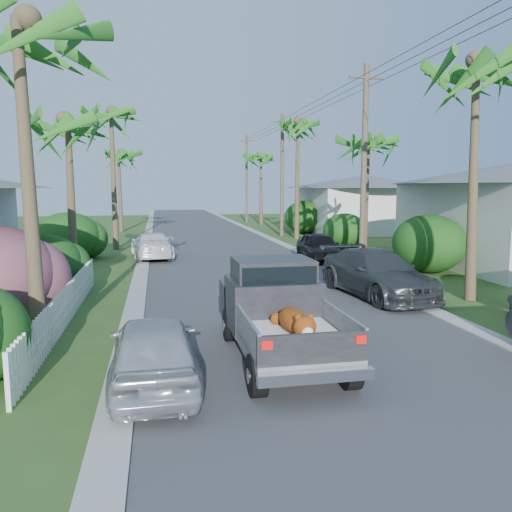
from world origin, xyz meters
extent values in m
plane|color=#33521E|center=(0.00, 0.00, 0.00)|extent=(120.00, 120.00, 0.00)
cube|color=#38383A|center=(0.00, 25.00, 0.01)|extent=(8.00, 100.00, 0.02)
cube|color=#A5A39E|center=(-4.30, 25.00, 0.03)|extent=(0.60, 100.00, 0.06)
cube|color=#A5A39E|center=(4.30, 25.00, 0.03)|extent=(0.60, 100.00, 0.06)
cylinder|color=black|center=(-1.93, -0.20, 0.38)|extent=(0.28, 0.76, 0.76)
cylinder|color=black|center=(-0.23, -0.20, 0.38)|extent=(0.28, 0.76, 0.76)
cylinder|color=black|center=(-1.93, 3.05, 0.38)|extent=(0.28, 0.76, 0.76)
cylinder|color=black|center=(-0.23, 3.05, 0.38)|extent=(0.28, 0.76, 0.76)
cube|color=gray|center=(-1.08, 0.45, 0.62)|extent=(1.90, 2.40, 0.24)
cube|color=gray|center=(-2.00, 0.45, 1.00)|extent=(0.06, 2.40, 0.55)
cube|color=gray|center=(-0.16, 0.45, 1.00)|extent=(0.06, 2.40, 0.55)
cube|color=black|center=(-1.08, -0.72, 0.98)|extent=(1.92, 0.08, 0.52)
cube|color=silver|center=(-1.08, -0.88, 0.55)|extent=(1.98, 0.18, 0.18)
cube|color=red|center=(-1.88, -0.77, 1.10)|extent=(0.18, 0.05, 0.14)
cube|color=red|center=(-0.28, -0.77, 1.10)|extent=(0.18, 0.05, 0.14)
cube|color=black|center=(-1.08, 2.30, 1.05)|extent=(1.94, 1.65, 1.10)
cube|color=black|center=(-1.08, 2.30, 1.78)|extent=(1.70, 1.35, 0.55)
cube|color=black|center=(-1.08, 1.63, 1.75)|extent=(1.60, 0.05, 0.45)
cube|color=black|center=(-1.08, 3.55, 0.90)|extent=(1.94, 1.20, 0.80)
cube|color=white|center=(-1.08, 0.45, 0.82)|extent=(1.70, 2.10, 0.16)
ellipsoid|color=orange|center=(-1.08, 0.55, 1.12)|extent=(0.48, 1.25, 0.43)
sphere|color=orange|center=(-1.08, -0.20, 1.20)|extent=(0.40, 0.40, 0.40)
ellipsoid|color=white|center=(-1.08, 0.55, 1.02)|extent=(0.32, 0.86, 0.18)
imported|color=#2F3335|center=(3.60, 7.00, 0.76)|extent=(2.73, 5.44, 1.52)
imported|color=black|center=(4.22, 15.00, 0.71)|extent=(1.95, 4.26, 1.41)
imported|color=silver|center=(-3.68, 0.65, 0.66)|extent=(1.63, 3.91, 1.32)
imported|color=white|center=(-3.89, 17.59, 0.67)|extent=(2.35, 4.80, 1.34)
cone|color=brown|center=(-6.20, 3.00, 3.50)|extent=(0.36, 0.71, 7.01)
cone|color=brown|center=(-6.80, 12.00, 3.10)|extent=(0.36, 0.61, 6.21)
cone|color=brown|center=(-6.00, 22.00, 4.00)|extent=(0.36, 0.36, 8.00)
cone|color=brown|center=(-6.50, 34.00, 3.25)|extent=(0.36, 0.75, 6.51)
cone|color=brown|center=(6.30, 6.00, 3.75)|extent=(0.36, 0.73, 7.51)
cone|color=brown|center=(6.60, 15.00, 3.00)|extent=(0.36, 0.54, 6.01)
cone|color=brown|center=(6.20, 26.00, 4.10)|extent=(0.36, 0.36, 8.20)
cone|color=brown|center=(6.50, 40.00, 3.40)|extent=(0.36, 0.63, 6.81)
ellipsoid|color=#113E13|center=(-7.40, 10.00, 1.00)|extent=(2.40, 2.64, 2.00)
ellipsoid|color=#113E13|center=(-8.00, 18.00, 1.20)|extent=(3.20, 3.52, 2.40)
ellipsoid|color=#113E13|center=(7.80, 11.00, 1.25)|extent=(3.00, 3.30, 2.50)
ellipsoid|color=#113E13|center=(7.50, 20.00, 1.05)|extent=(2.60, 2.86, 2.10)
ellipsoid|color=#113E13|center=(8.00, 30.00, 1.30)|extent=(3.20, 3.52, 2.60)
cube|color=white|center=(-6.00, 5.50, 0.50)|extent=(0.10, 11.00, 1.00)
cube|color=silver|center=(13.00, 30.00, 1.80)|extent=(9.00, 8.00, 3.60)
cone|color=#595B60|center=(13.00, 30.00, 4.10)|extent=(6.48, 6.48, 1.00)
cylinder|color=brown|center=(5.60, 13.00, 4.50)|extent=(0.26, 0.26, 9.00)
cube|color=brown|center=(5.60, 13.00, 8.40)|extent=(1.60, 0.10, 0.10)
cylinder|color=brown|center=(5.60, 28.00, 4.50)|extent=(0.26, 0.26, 9.00)
cube|color=brown|center=(5.60, 28.00, 8.40)|extent=(1.60, 0.10, 0.10)
cylinder|color=brown|center=(5.60, 43.00, 4.50)|extent=(0.26, 0.26, 9.00)
cube|color=brown|center=(5.60, 43.00, 8.40)|extent=(1.60, 0.10, 0.10)
camera|label=1|loc=(-3.56, -8.32, 3.61)|focal=35.00mm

